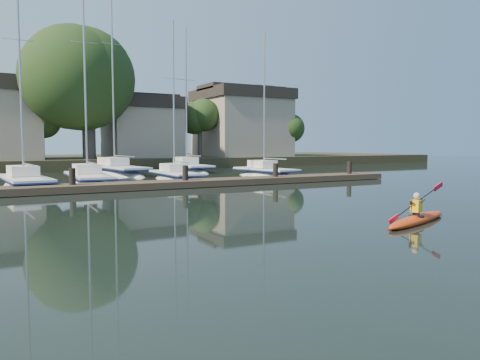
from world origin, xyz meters
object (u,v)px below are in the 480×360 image
sailboat_4 (265,179)px  sailboat_1 (25,191)px  sailboat_2 (88,187)px  sailboat_6 (116,177)px  kayak (417,218)px  sailboat_3 (176,183)px  sailboat_7 (188,174)px  dock (132,186)px

sailboat_4 → sailboat_1: bearing=178.7°
sailboat_1 → sailboat_4: sailboat_1 is taller
sailboat_1 → sailboat_2: size_ratio=0.95×
sailboat_4 → sailboat_2: bearing=175.4°
sailboat_2 → sailboat_6: (3.74, 8.12, -0.02)m
sailboat_4 → kayak: bearing=-115.2°
sailboat_3 → sailboat_7: sailboat_7 is taller
dock → sailboat_7: (8.68, 13.24, -0.41)m
sailboat_1 → sailboat_2: 3.71m
kayak → sailboat_3: (-0.22, 19.51, -0.33)m
sailboat_4 → sailboat_7: size_ratio=0.86×
dock → sailboat_6: size_ratio=1.94×
sailboat_6 → kayak: bearing=-91.6°
sailboat_2 → sailboat_4: (12.80, 0.26, -0.01)m
dock → sailboat_1: sailboat_1 is taller
kayak → sailboat_2: (-5.89, 19.36, -0.34)m
kayak → sailboat_3: sailboat_3 is taller
sailboat_3 → sailboat_4: 7.13m
sailboat_4 → sailboat_6: size_ratio=0.67×
sailboat_3 → sailboat_7: (4.32, 8.22, -0.03)m
sailboat_3 → kayak: bearing=-88.4°
sailboat_3 → sailboat_4: size_ratio=0.99×
sailboat_3 → sailboat_6: (-1.93, 7.97, -0.03)m
sailboat_2 → sailboat_7: (9.98, 8.37, -0.02)m
sailboat_2 → sailboat_6: bearing=67.4°
sailboat_1 → sailboat_6: size_ratio=0.79×
sailboat_2 → sailboat_6: size_ratio=0.83×
sailboat_4 → sailboat_6: sailboat_6 is taller
kayak → sailboat_6: 27.56m
dock → sailboat_2: bearing=105.0°
dock → sailboat_3: size_ratio=2.93×
kayak → dock: size_ratio=0.12×
dock → kayak: bearing=-72.4°
sailboat_2 → sailboat_1: bearing=-162.0°
sailboat_2 → sailboat_6: 8.94m
sailboat_3 → sailboat_4: sailboat_4 is taller
sailboat_3 → sailboat_6: 8.20m
kayak → sailboat_2: size_ratio=0.28×
kayak → dock: bearing=87.9°
dock → sailboat_4: (11.50, 5.13, -0.39)m
dock → sailboat_7: sailboat_7 is taller
sailboat_2 → sailboat_7: 13.03m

